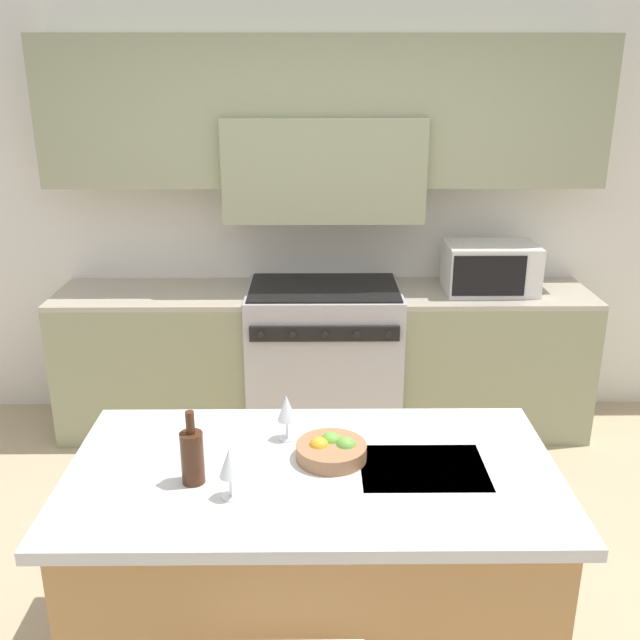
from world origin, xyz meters
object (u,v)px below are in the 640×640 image
Objects in this scene: range_stove at (324,358)px; microwave at (490,268)px; wine_glass_near at (230,464)px; wine_bottle at (192,456)px; wine_glass_far at (287,410)px; fruit_bowl at (332,450)px.

range_stove is 1.73× the size of microwave.
range_stove is at bearing 81.31° from wine_glass_near.
wine_glass_far is at bearing 44.11° from wine_bottle.
microwave is at bearing 54.74° from wine_bottle.
wine_bottle is 0.50m from fruit_bowl.
wine_glass_near is at bearing -143.93° from fruit_bowl.
wine_glass_near is at bearing -34.24° from wine_bottle.
wine_bottle is 1.04× the size of fruit_bowl.
fruit_bowl is (0.00, -1.93, 0.44)m from range_stove.
range_stove is 1.88m from wine_glass_far.
range_stove is 2.20m from wine_bottle.
wine_glass_near is 0.43m from fruit_bowl.
microwave is at bearing 62.54° from fruit_bowl.
wine_glass_far is (0.17, 0.39, 0.00)m from wine_glass_near.
wine_glass_near reaches higher than range_stove.
fruit_bowl is (0.34, 0.25, -0.09)m from wine_glass_near.
wine_bottle is 0.43m from wine_glass_far.
wine_bottle is at bearing -102.68° from range_stove.
range_stove is 2.27m from wine_glass_near.
wine_bottle is 0.17m from wine_glass_near.
microwave reaches higher than fruit_bowl.
wine_bottle reaches higher than range_stove.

